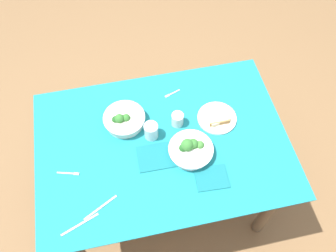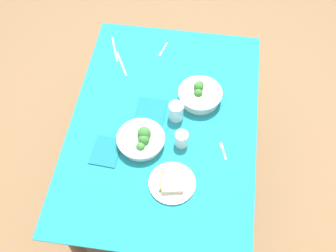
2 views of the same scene
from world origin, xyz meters
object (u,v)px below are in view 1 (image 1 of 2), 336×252
at_px(fork_by_far_bowl, 69,173).
at_px(table_knife_left, 80,224).
at_px(fork_by_near_bowl, 172,94).
at_px(table_knife_right, 101,208).
at_px(broccoli_bowl_near, 191,150).
at_px(bread_side_plate, 217,118).
at_px(water_glass_center, 151,131).
at_px(water_glass_side, 178,119).
at_px(broccoli_bowl_far, 124,120).
at_px(napkin_folded_lower, 212,178).
at_px(napkin_folded_upper, 157,157).

height_order(fork_by_far_bowl, table_knife_left, same).
distance_m(fork_by_far_bowl, fork_by_near_bowl, 0.72).
bearing_deg(table_knife_right, table_knife_left, -176.90).
height_order(broccoli_bowl_near, table_knife_right, broccoli_bowl_near).
bearing_deg(bread_side_plate, water_glass_center, -175.44).
relative_size(fork_by_near_bowl, table_knife_right, 0.52).
distance_m(water_glass_side, fork_by_far_bowl, 0.62).
height_order(bread_side_plate, fork_by_far_bowl, bread_side_plate).
relative_size(fork_by_far_bowl, fork_by_near_bowl, 1.16).
xyz_separation_m(broccoli_bowl_far, water_glass_center, (0.13, -0.11, 0.01)).
relative_size(broccoli_bowl_far, table_knife_right, 1.21).
height_order(bread_side_plate, water_glass_center, water_glass_center).
relative_size(fork_by_near_bowl, table_knife_left, 0.51).
bearing_deg(water_glass_side, table_knife_left, -141.55).
height_order(water_glass_center, napkin_folded_lower, water_glass_center).
bearing_deg(table_knife_right, fork_by_near_bowl, 23.52).
xyz_separation_m(fork_by_far_bowl, napkin_folded_lower, (0.69, -0.17, 0.00)).
relative_size(broccoli_bowl_near, napkin_folded_upper, 1.16).
bearing_deg(fork_by_far_bowl, broccoli_bowl_far, 52.81).
bearing_deg(water_glass_side, broccoli_bowl_near, -82.29).
height_order(napkin_folded_upper, napkin_folded_lower, same).
distance_m(broccoli_bowl_near, fork_by_far_bowl, 0.62).
relative_size(broccoli_bowl_far, fork_by_near_bowl, 2.34).
height_order(broccoli_bowl_near, fork_by_far_bowl, broccoli_bowl_near).
distance_m(table_knife_right, napkin_folded_upper, 0.38).
bearing_deg(broccoli_bowl_far, napkin_folded_lower, -47.46).
relative_size(broccoli_bowl_near, fork_by_near_bowl, 2.39).
height_order(bread_side_plate, napkin_folded_lower, bread_side_plate).
xyz_separation_m(broccoli_bowl_near, napkin_folded_lower, (0.07, -0.16, -0.03)).
distance_m(bread_side_plate, table_knife_right, 0.78).
xyz_separation_m(water_glass_center, fork_by_far_bowl, (-0.44, -0.13, -0.05)).
bearing_deg(napkin_folded_upper, water_glass_side, 49.85).
relative_size(water_glass_side, fork_by_near_bowl, 0.83).
xyz_separation_m(broccoli_bowl_far, table_knife_left, (-0.28, -0.51, -0.03)).
distance_m(broccoli_bowl_near, napkin_folded_lower, 0.18).
height_order(broccoli_bowl_near, water_glass_side, broccoli_bowl_near).
height_order(broccoli_bowl_near, water_glass_center, broccoli_bowl_near).
height_order(broccoli_bowl_far, napkin_folded_upper, broccoli_bowl_far).
xyz_separation_m(water_glass_side, napkin_folded_lower, (0.10, -0.35, -0.04)).
bearing_deg(table_knife_left, broccoli_bowl_near, -176.90).
height_order(water_glass_center, water_glass_side, water_glass_center).
bearing_deg(napkin_folded_lower, fork_by_far_bowl, 166.06).
xyz_separation_m(broccoli_bowl_far, water_glass_side, (0.28, -0.06, 0.00)).
relative_size(water_glass_center, table_knife_right, 0.51).
bearing_deg(napkin_folded_lower, bread_side_plate, 69.54).
xyz_separation_m(water_glass_side, table_knife_right, (-0.46, -0.39, -0.04)).
xyz_separation_m(fork_by_near_bowl, table_knife_right, (-0.48, -0.59, -0.00)).
relative_size(fork_by_far_bowl, table_knife_left, 0.59).
bearing_deg(broccoli_bowl_far, table_knife_right, -112.08).
bearing_deg(water_glass_side, napkin_folded_upper, -130.15).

